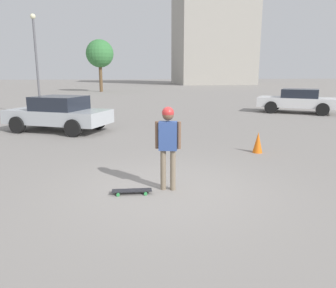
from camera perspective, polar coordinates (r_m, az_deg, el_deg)
ground_plane at (r=6.85m, az=0.00°, el=-7.92°), size 220.00×220.00×0.00m
person at (r=6.56m, az=0.00°, el=1.10°), size 0.51×0.28×1.72m
skateboard at (r=6.64m, az=-6.30°, el=-8.10°), size 0.80×0.29×0.08m
car_parked_near at (r=14.15m, az=-18.49°, el=5.11°), size 4.51×3.48×1.43m
car_parked_far at (r=21.06m, az=21.71°, el=7.09°), size 4.74×3.99×1.42m
building_block_distant at (r=70.40m, az=7.85°, el=21.06°), size 14.52×13.76×26.25m
tree_distant at (r=42.31m, az=-11.80°, el=15.12°), size 3.35×3.35×6.30m
traffic_cone at (r=10.21m, az=15.38°, el=0.26°), size 0.29×0.29×0.63m
lamp_post at (r=19.54m, az=-21.97°, el=13.86°), size 0.28×0.28×5.38m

